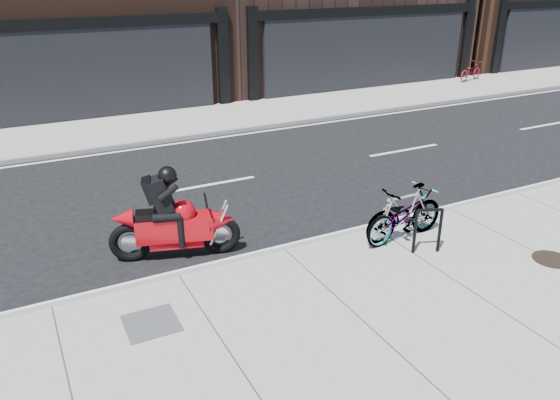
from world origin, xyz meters
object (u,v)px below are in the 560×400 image
motorcycle (180,220)px  bicycle_far (471,71)px  bicycle_front (404,215)px  utility_grate (151,323)px  bicycle_rear (405,213)px  manhole_cover (552,259)px  bike_rack (428,227)px

motorcycle → bicycle_far: motorcycle is taller
bicycle_front → utility_grate: (-4.97, -0.50, -0.47)m
bicycle_rear → bicycle_far: size_ratio=1.09×
bicycle_rear → manhole_cover: bearing=42.8°
motorcycle → manhole_cover: motorcycle is taller
bike_rack → motorcycle: 4.42m
bicycle_front → bicycle_rear: 0.05m
motorcycle → bicycle_front: bearing=-4.8°
bike_rack → bicycle_front: size_ratio=0.47×
bicycle_front → manhole_cover: bearing=-142.6°
bicycle_front → utility_grate: bicycle_front is taller
bike_rack → bicycle_rear: bicycle_rear is taller
manhole_cover → bicycle_front: bearing=134.1°
bicycle_rear → motorcycle: 4.14m
bicycle_rear → utility_grate: 5.03m
bike_rack → bicycle_far: bike_rack is taller
bike_rack → utility_grate: (-4.99, 0.13, -0.50)m
manhole_cover → utility_grate: 6.92m
bicycle_front → manhole_cover: size_ratio=2.78×
bicycle_rear → bicycle_far: bearing=129.8°
bike_rack → utility_grate: 5.01m
bike_rack → manhole_cover: bearing=-34.7°
bicycle_rear → manhole_cover: bicycle_rear is taller
bicycle_rear → motorcycle: size_ratio=0.76×
bicycle_front → bicycle_far: bearing=-55.7°
motorcycle → manhole_cover: bearing=-14.4°
bicycle_rear → motorcycle: (-3.87, 1.47, 0.05)m
motorcycle → utility_grate: size_ratio=3.07×
manhole_cover → bike_rack: bearing=145.3°
bike_rack → manhole_cover: size_ratio=1.31×
manhole_cover → bicycle_far: bearing=49.7°
bicycle_far → motorcycle: bearing=104.5°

